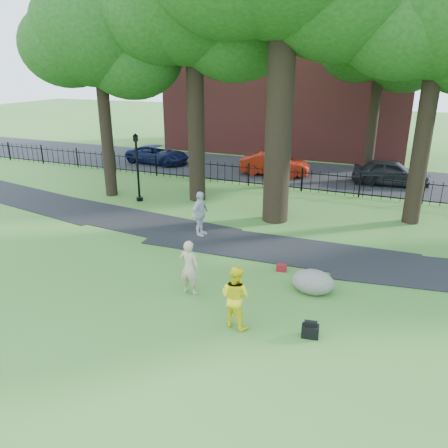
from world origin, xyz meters
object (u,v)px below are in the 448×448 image
at_px(woman, 189,267).
at_px(boulder, 313,280).
at_px(red_sedan, 275,164).
at_px(lamppost, 138,168).
at_px(man, 235,296).

bearing_deg(woman, boulder, -156.05).
bearing_deg(red_sedan, lamppost, 143.06).
relative_size(lamppost, red_sedan, 0.81).
bearing_deg(man, lamppost, -31.79).
height_order(boulder, red_sedan, red_sedan).
xyz_separation_m(boulder, red_sedan, (-5.23, 13.70, 0.31)).
xyz_separation_m(woman, man, (1.87, -1.08, 0.00)).
xyz_separation_m(woman, lamppost, (-6.58, 7.45, 0.81)).
relative_size(boulder, lamppost, 0.37).
distance_m(woman, boulder, 3.72).
distance_m(woman, red_sedan, 15.33).
relative_size(woman, boulder, 1.34).
bearing_deg(red_sedan, boulder, -164.78).
height_order(woman, man, man).
xyz_separation_m(lamppost, red_sedan, (4.72, 7.77, -0.97)).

